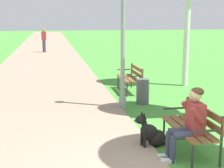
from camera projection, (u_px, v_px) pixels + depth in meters
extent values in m
cube|color=gray|center=(46.00, 47.00, 27.64)|extent=(4.31, 60.00, 0.04)
cube|color=brown|center=(178.00, 129.00, 5.99)|extent=(0.14, 1.50, 0.04)
cube|color=brown|center=(188.00, 128.00, 6.02)|extent=(0.14, 1.50, 0.04)
cube|color=brown|center=(197.00, 128.00, 6.05)|extent=(0.14, 1.50, 0.04)
cube|color=brown|center=(203.00, 120.00, 6.04)|extent=(0.04, 1.50, 0.11)
cube|color=brown|center=(203.00, 110.00, 6.01)|extent=(0.04, 1.50, 0.11)
cylinder|color=#2D2B28|center=(164.00, 129.00, 6.70)|extent=(0.04, 0.04, 0.45)
cylinder|color=#2D2B28|center=(187.00, 118.00, 6.74)|extent=(0.04, 0.04, 0.85)
cube|color=#2D2B28|center=(174.00, 108.00, 6.65)|extent=(0.45, 0.04, 0.03)
cylinder|color=#2D2B28|center=(193.00, 156.00, 5.36)|extent=(0.04, 0.04, 0.45)
cylinder|color=#2D2B28|center=(221.00, 142.00, 5.41)|extent=(0.04, 0.04, 0.85)
cube|color=#2D2B28|center=(206.00, 131.00, 5.32)|extent=(0.45, 0.04, 0.03)
cube|color=brown|center=(123.00, 78.00, 10.95)|extent=(0.14, 1.50, 0.04)
cube|color=brown|center=(128.00, 78.00, 10.98)|extent=(0.14, 1.50, 0.04)
cube|color=brown|center=(134.00, 78.00, 11.02)|extent=(0.14, 1.50, 0.04)
cube|color=brown|center=(137.00, 74.00, 11.01)|extent=(0.04, 1.50, 0.11)
cube|color=brown|center=(137.00, 68.00, 10.97)|extent=(0.04, 1.50, 0.11)
cylinder|color=#2D2B28|center=(118.00, 81.00, 11.66)|extent=(0.04, 0.04, 0.45)
cylinder|color=#2D2B28|center=(132.00, 75.00, 11.70)|extent=(0.04, 0.04, 0.85)
cube|color=#2D2B28|center=(124.00, 70.00, 11.62)|extent=(0.45, 0.04, 0.03)
cylinder|color=#2D2B28|center=(127.00, 89.00, 10.33)|extent=(0.04, 0.04, 0.45)
cylinder|color=#2D2B28|center=(142.00, 83.00, 10.37)|extent=(0.04, 0.04, 0.85)
cube|color=#2D2B28|center=(133.00, 76.00, 10.28)|extent=(0.45, 0.04, 0.03)
cylinder|color=#33384C|center=(181.00, 131.00, 5.79)|extent=(0.42, 0.14, 0.14)
cylinder|color=#33384C|center=(169.00, 145.00, 5.80)|extent=(0.11, 0.11, 0.47)
cube|color=silver|center=(164.00, 156.00, 5.83)|extent=(0.24, 0.09, 0.07)
cylinder|color=#33384C|center=(185.00, 135.00, 5.60)|extent=(0.42, 0.14, 0.14)
cylinder|color=#33384C|center=(173.00, 149.00, 5.61)|extent=(0.11, 0.11, 0.47)
cube|color=silver|center=(168.00, 161.00, 5.63)|extent=(0.24, 0.09, 0.07)
cube|color=maroon|center=(195.00, 118.00, 5.68)|extent=(0.22, 0.36, 0.52)
cylinder|color=maroon|center=(188.00, 109.00, 5.85)|extent=(0.25, 0.09, 0.30)
cylinder|color=maroon|center=(197.00, 116.00, 5.46)|extent=(0.25, 0.09, 0.30)
sphere|color=tan|center=(195.00, 95.00, 5.60)|extent=(0.21, 0.21, 0.21)
ellipsoid|color=#472D19|center=(197.00, 92.00, 5.60)|extent=(0.22, 0.23, 0.14)
ellipsoid|color=black|center=(157.00, 138.00, 6.36)|extent=(0.41, 0.35, 0.32)
ellipsoid|color=black|center=(150.00, 133.00, 6.28)|extent=(0.53, 0.32, 0.48)
ellipsoid|color=black|center=(152.00, 130.00, 6.29)|extent=(0.39, 0.26, 0.27)
cylinder|color=black|center=(142.00, 137.00, 6.30)|extent=(0.06, 0.06, 0.38)
cylinder|color=black|center=(145.00, 140.00, 6.19)|extent=(0.06, 0.06, 0.38)
cylinder|color=black|center=(145.00, 126.00, 6.21)|extent=(0.14, 0.19, 0.19)
ellipsoid|color=black|center=(141.00, 120.00, 6.15)|extent=(0.24, 0.18, 0.16)
cone|color=black|center=(136.00, 121.00, 6.12)|extent=(0.12, 0.11, 0.09)
cone|color=black|center=(142.00, 113.00, 6.19)|extent=(0.06, 0.06, 0.09)
cone|color=black|center=(144.00, 115.00, 6.11)|extent=(0.06, 0.06, 0.09)
cylinder|color=black|center=(166.00, 143.00, 6.46)|extent=(0.28, 0.10, 0.04)
cylinder|color=gray|center=(122.00, 103.00, 9.00)|extent=(0.20, 0.20, 0.30)
cylinder|color=gray|center=(123.00, 43.00, 8.69)|extent=(0.11, 0.11, 3.51)
cylinder|color=silver|center=(187.00, 31.00, 11.69)|extent=(0.20, 0.20, 3.83)
cylinder|color=#515156|center=(143.00, 91.00, 9.47)|extent=(0.36, 0.36, 0.70)
cylinder|color=#383842|center=(44.00, 46.00, 23.23)|extent=(0.22, 0.22, 0.88)
cube|color=maroon|center=(44.00, 36.00, 23.09)|extent=(0.32, 0.20, 0.56)
sphere|color=#A37556|center=(44.00, 30.00, 23.02)|extent=(0.20, 0.20, 0.20)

